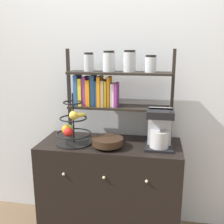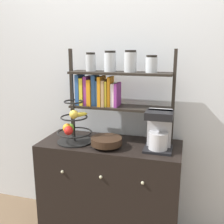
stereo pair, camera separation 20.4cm
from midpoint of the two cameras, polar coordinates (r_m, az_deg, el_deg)
name	(u,v)px [view 2 (the right image)]	position (r m, az deg, el deg)	size (l,w,h in m)	color
wall_back	(119,79)	(2.27, 4.11, 7.08)	(7.00, 0.05, 2.60)	silver
sideboard	(110,189)	(2.29, 2.21, -16.44)	(1.13, 0.49, 0.82)	black
coffee_maker	(159,131)	(2.00, 13.11, -4.02)	(0.21, 0.20, 0.30)	black
fruit_stand	(73,127)	(2.10, -5.75, -3.28)	(0.28, 0.28, 0.41)	black
wooden_bowl	(106,142)	(2.02, 1.68, -6.49)	(0.24, 0.24, 0.08)	black
shelf_hutch	(110,85)	(2.09, 2.26, 5.91)	(0.86, 0.20, 0.74)	black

